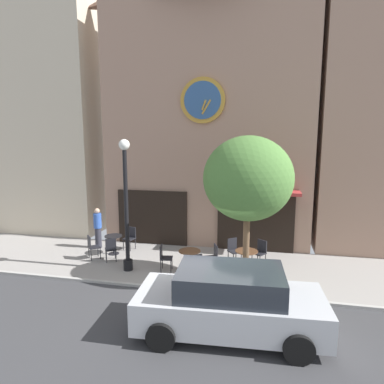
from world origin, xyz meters
TOP-DOWN VIEW (x-y plane):
  - ground_plane at (0.00, -0.59)m, footprint 24.20×9.49m
  - clock_building at (-0.94, 5.17)m, footprint 8.61×3.28m
  - neighbor_building_left at (-9.44, 5.67)m, footprint 6.62×3.05m
  - street_lamp at (-3.00, 1.18)m, footprint 0.36×0.36m
  - street_tree at (1.00, 0.98)m, footprint 2.69×2.42m
  - cafe_table_leftmost at (-4.17, 2.56)m, footprint 0.67×0.67m
  - cafe_table_near_door at (-0.90, 1.50)m, footprint 0.74×0.74m
  - cafe_table_center at (0.98, 1.92)m, footprint 0.77×0.77m
  - cafe_chair_right_end at (-0.14, 1.76)m, footprint 0.53×0.53m
  - cafe_chair_near_tree at (-3.76, 3.27)m, footprint 0.49×0.49m
  - cafe_chair_left_end at (1.44, 2.60)m, footprint 0.56×0.56m
  - cafe_chair_near_lamp at (-1.77, 1.37)m, footprint 0.46×0.46m
  - cafe_chair_facing_street at (0.49, 2.60)m, footprint 0.56×0.56m
  - cafe_chair_curbside at (-3.92, 1.79)m, footprint 0.55×0.55m
  - cafe_chair_mid_row at (-4.72, 1.89)m, footprint 0.56×0.56m
  - cafe_chair_by_entrance at (-0.57, 0.79)m, footprint 0.56×0.56m
  - pedestrian_blue at (-5.11, 3.12)m, footprint 0.35×0.35m
  - parked_car_silver at (0.77, -1.81)m, footprint 4.40×2.22m

SIDE VIEW (x-z plane):
  - ground_plane at x=0.00m, z-range -0.09..0.04m
  - cafe_table_leftmost at x=-4.17m, z-range 0.14..0.88m
  - cafe_chair_right_end at x=-0.14m, z-range 0.08..0.98m
  - cafe_chair_near_tree at x=-3.76m, z-range 0.08..0.98m
  - cafe_chair_left_end at x=1.44m, z-range 0.08..0.98m
  - cafe_chair_near_lamp at x=-1.77m, z-range 0.08..0.98m
  - cafe_chair_facing_street at x=0.49m, z-range 0.08..0.98m
  - cafe_chair_curbside at x=-3.92m, z-range 0.08..0.98m
  - cafe_chair_mid_row at x=-4.72m, z-range 0.08..0.98m
  - cafe_chair_by_entrance at x=-0.57m, z-range 0.08..0.98m
  - cafe_table_near_door at x=-0.90m, z-range 0.17..0.90m
  - cafe_table_center at x=0.98m, z-range 0.17..0.90m
  - parked_car_silver at x=0.77m, z-range -0.01..1.54m
  - pedestrian_blue at x=-5.11m, z-range 0.03..1.70m
  - street_lamp at x=-3.00m, z-range 0.03..4.49m
  - street_tree at x=1.00m, z-range 1.00..5.58m
  - neighbor_building_left at x=-9.44m, z-range 0.00..11.87m
  - clock_building at x=-0.94m, z-range 0.19..12.40m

